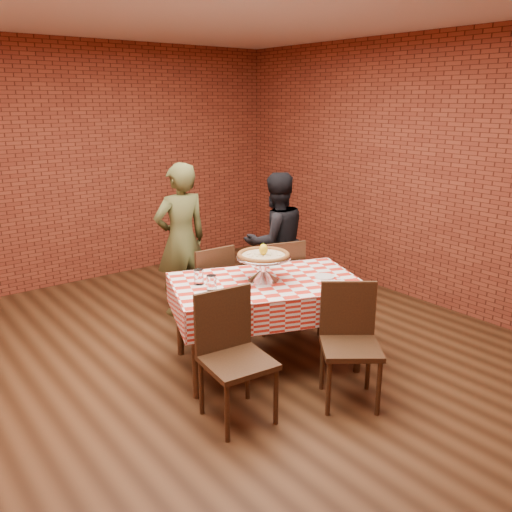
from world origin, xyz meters
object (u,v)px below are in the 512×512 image
diner_black (276,242)px  chair_far_right (275,283)px  pizza (263,256)px  water_glass_right (199,277)px  chair_near_left (238,360)px  chair_far_left (206,289)px  table (266,323)px  diner_olive (181,240)px  chair_near_right (351,347)px  pizza_stand (263,268)px  condiment_caddy (262,261)px  water_glass_left (212,283)px

diner_black → chair_far_right: bearing=61.3°
pizza → chair_far_right: (0.56, 0.52, -0.51)m
water_glass_right → chair_near_left: (-0.20, -0.81, -0.35)m
chair_near_left → diner_black: 2.21m
chair_far_left → pizza: bearing=95.0°
diner_black → chair_far_left: bearing=17.7°
table → pizza: size_ratio=3.50×
diner_black → diner_olive: bearing=-16.4°
table → chair_near_left: (-0.69, -0.54, 0.09)m
water_glass_right → table: bearing=-29.3°
chair_near_left → chair_far_left: chair_near_left is taller
pizza → chair_far_left: size_ratio=0.49×
chair_near_right → pizza_stand: bearing=134.7°
chair_near_left → diner_black: bearing=49.4°
chair_near_left → condiment_caddy: bearing=49.4°
pizza_stand → water_glass_right: pizza_stand is taller
pizza_stand → water_glass_left: (-0.48, 0.06, -0.04)m
table → chair_far_right: size_ratio=1.65×
pizza → diner_black: size_ratio=0.29×
pizza_stand → water_glass_right: size_ratio=3.72×
chair_far_right → diner_olive: 1.09m
table → diner_black: size_ratio=1.03×
pizza_stand → chair_far_right: (0.56, 0.52, -0.40)m
water_glass_right → chair_near_right: chair_near_right is taller
chair_near_left → chair_far_left: bearing=71.9°
pizza → chair_near_left: size_ratio=0.47×
water_glass_right → water_glass_left: bearing=-89.3°
pizza_stand → chair_far_right: size_ratio=0.50×
chair_near_right → chair_near_left: bearing=-165.0°
condiment_caddy → chair_near_left: bearing=-125.8°
chair_near_left → chair_near_right: chair_near_left is taller
pizza_stand → water_glass_left: 0.49m
chair_near_left → chair_far_left: 1.54m
table → chair_near_left: size_ratio=1.64×
water_glass_right → diner_olive: diner_olive is taller
condiment_caddy → diner_black: size_ratio=0.10×
chair_far_left → diner_olive: bearing=-96.4°
chair_far_left → water_glass_right: bearing=55.2°
table → chair_near_right: bearing=-83.1°
pizza → water_glass_left: 0.51m
table → pizza: pizza is taller
pizza → chair_near_right: pizza is taller
chair_near_left → diner_olive: 2.13m
water_glass_right → condiment_caddy: size_ratio=0.88×
chair_far_left → diner_black: (0.97, 0.10, 0.29)m
condiment_caddy → diner_black: diner_black is taller
pizza → condiment_caddy: pizza is taller
table → water_glass_left: bearing=169.7°
water_glass_left → diner_black: 1.65m
table → water_glass_left: size_ratio=12.24×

